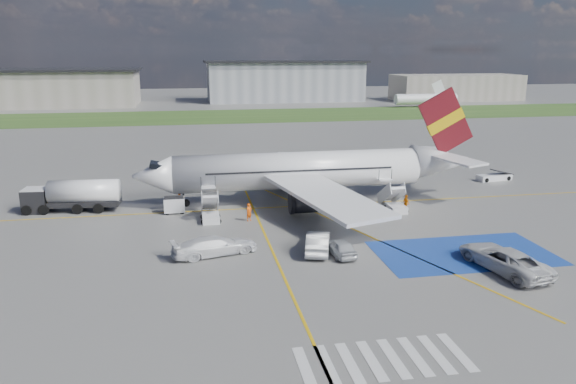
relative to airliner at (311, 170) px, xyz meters
name	(u,v)px	position (x,y,z in m)	size (l,w,h in m)	color
ground	(330,244)	(-1.51, -14.00, -3.39)	(400.00, 400.00, 0.00)	#60605E
grass_strip	(233,116)	(-1.51, 81.00, -3.39)	(400.00, 30.00, 0.01)	#2D4C1E
taxiway_line_main	(301,206)	(-1.51, -2.00, -3.39)	(120.00, 0.20, 0.01)	gold
taxiway_line_cross	(294,299)	(-6.51, -24.00, -3.39)	(0.20, 60.00, 0.01)	gold
taxiway_line_diag	(301,206)	(-1.51, -2.00, -3.39)	(0.20, 60.00, 0.01)	gold
staging_box	(464,253)	(8.49, -18.00, -3.39)	(14.00, 8.00, 0.01)	#183B94
crosswalk	(383,359)	(-3.31, -32.00, -3.39)	(9.00, 4.00, 0.01)	silver
terminal_west	(29,89)	(-56.51, 116.00, 1.61)	(60.00, 22.00, 10.00)	gray
terminal_centre	(285,82)	(18.49, 121.00, 2.61)	(48.00, 18.00, 12.00)	gray
terminal_east	(456,87)	(73.49, 114.00, 0.61)	(40.00, 16.00, 8.00)	gray
airliner	(311,170)	(0.00, 0.00, 0.00)	(36.81, 32.95, 11.92)	white
airstairs_fwd	(210,214)	(-11.01, -5.30, -2.77)	(1.90, 5.20, 3.60)	white
airstairs_aft	(395,204)	(7.49, -5.30, -2.77)	(1.90, 5.20, 3.60)	white
fuel_tanker	(73,198)	(-24.43, 0.35, -2.05)	(9.52, 3.36, 3.18)	black
gpu_cart	(174,206)	(-14.42, -2.29, -2.64)	(2.04, 1.34, 1.67)	white
belt_loader	(494,177)	(24.65, 5.36, -3.04)	(4.82, 2.28, 1.40)	white
car_silver_a	(340,247)	(-1.36, -16.68, -2.71)	(1.61, 4.00, 1.36)	#B0B3B7
car_silver_b	(318,242)	(-2.92, -15.59, -2.55)	(1.78, 5.12, 1.69)	#B4B6BC
van_white_a	(504,255)	(9.66, -21.75, -2.25)	(2.81, 6.08, 2.28)	silver
van_white_b	(215,243)	(-11.11, -14.78, -2.39)	(2.09, 5.14, 2.01)	white
crew_fwd	(249,212)	(-7.40, -6.21, -2.53)	(0.63, 0.41, 1.73)	#FF5D0D
crew_nose	(179,199)	(-13.93, 0.13, -2.60)	(0.77, 0.60, 1.59)	#DF580B
crew_aft	(406,203)	(8.51, -5.76, -2.55)	(0.99, 0.41, 1.68)	orange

